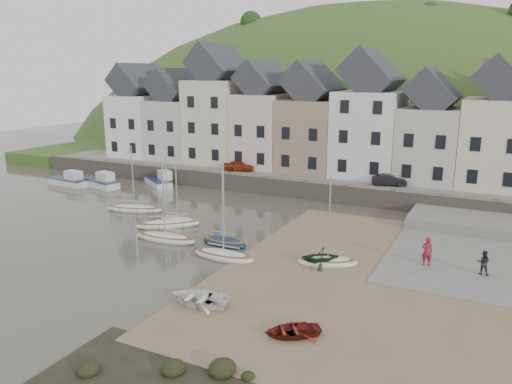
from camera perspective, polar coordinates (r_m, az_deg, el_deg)
The scene contains 25 objects.
ground at distance 36.15m, azimuth -4.30°, elevation -6.62°, with size 160.00×160.00×0.00m, color #484438.
quay_land at distance 64.59m, azimuth 10.41°, elevation 2.88°, with size 90.00×30.00×1.50m, color #345321.
quay_street at distance 53.68m, azimuth 6.96°, elevation 1.73°, with size 70.00×7.00×0.10m, color slate.
seawall at distance 50.62m, azimuth 5.59°, elevation 0.29°, with size 70.00×1.20×1.80m, color slate.
beach at distance 32.26m, azimuth 12.97°, elevation -9.45°, with size 18.00×26.00×0.06m, color #746346.
slipway at distance 39.14m, azimuth 21.56°, elevation -5.88°, with size 8.00×18.00×0.12m, color slate.
hillside at distance 96.77m, azimuth 11.82°, elevation -5.10°, with size 134.40×84.00×84.00m.
townhouse_terrace at distance 55.59m, azimuth 10.09°, elevation 8.05°, with size 61.05×8.00×13.93m.
sailboat_0 at distance 47.11m, azimuth -13.71°, elevation -1.84°, with size 5.55×2.99×6.32m.
sailboat_1 at distance 42.45m, azimuth -8.95°, elevation -3.29°, with size 4.07×2.31×6.32m.
sailboat_2 at distance 41.82m, azimuth -10.01°, elevation -3.61°, with size 4.96×4.40×6.32m.
sailboat_3 at distance 38.44m, azimuth -10.31°, elevation -5.16°, with size 5.14×1.89×6.32m.
sailboat_4 at distance 34.39m, azimuth -3.72°, elevation -7.23°, with size 4.58×1.57×6.32m.
sailboat_5 at distance 37.03m, azimuth -3.65°, elevation -5.67°, with size 3.75×1.70×6.32m.
sailboat_6 at distance 33.59m, azimuth 8.21°, elevation -7.85°, with size 4.25×2.92×6.32m.
motorboat_0 at distance 58.12m, azimuth -17.35°, elevation 1.14°, with size 5.73×2.92×1.70m.
motorboat_1 at distance 60.01m, azimuth -20.53°, elevation 1.27°, with size 5.38×2.17×1.70m.
motorboat_2 at distance 57.12m, azimuth -10.94°, elevation 1.30°, with size 5.01×4.22×1.70m.
rowboat_white at distance 28.06m, azimuth -6.54°, elevation -11.91°, with size 2.47×3.46×0.72m, color white.
rowboat_green at distance 33.16m, azimuth 7.39°, elevation -7.30°, with size 2.11×2.45×1.29m, color black.
rowboat_red at distance 24.95m, azimuth 4.16°, elevation -15.48°, with size 1.97×2.76×0.57m, color maroon.
person_red at distance 34.52m, azimuth 18.96°, elevation -6.43°, with size 0.70×0.46×1.92m, color maroon.
person_dark at distance 34.40m, azimuth 24.57°, elevation -7.34°, with size 0.76×0.59×1.56m, color black.
car_left at distance 56.24m, azimuth -1.95°, elevation 3.02°, with size 1.39×3.45×1.18m, color maroon.
car_right at distance 50.56m, azimuth 14.99°, elevation 1.33°, with size 1.18×3.38×1.11m, color black.
Camera 1 is at (17.57, -29.05, 12.43)m, focal length 34.98 mm.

